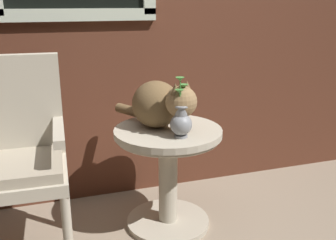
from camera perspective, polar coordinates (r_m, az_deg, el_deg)
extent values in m
cube|color=beige|center=(2.34, -13.16, 14.87)|extent=(0.92, 0.03, 0.07)
cylinder|color=#B2A893|center=(2.32, 0.00, -14.69)|extent=(0.47, 0.47, 0.03)
cylinder|color=#B2A893|center=(2.19, 0.00, -8.61)|extent=(0.11, 0.11, 0.52)
cylinder|color=#B2A893|center=(2.08, 0.00, -1.77)|extent=(0.59, 0.59, 0.03)
torus|color=#B2A893|center=(2.09, 0.00, -2.49)|extent=(0.56, 0.56, 0.02)
cylinder|color=#B2A893|center=(1.90, -14.54, -16.30)|extent=(0.04, 0.04, 0.41)
cylinder|color=#B2A893|center=(2.26, -14.92, -10.68)|extent=(0.04, 0.04, 0.41)
cube|color=#B2A893|center=(1.99, -21.61, -7.76)|extent=(0.50, 0.47, 0.06)
cube|color=tan|center=(1.96, -21.78, -6.30)|extent=(0.45, 0.43, 0.05)
cube|color=#B2A893|center=(2.08, -22.03, 1.78)|extent=(0.48, 0.08, 0.52)
cube|color=#B2A893|center=(1.90, -15.85, -1.51)|extent=(0.07, 0.41, 0.04)
ellipsoid|color=brown|center=(2.08, -1.78, 2.34)|extent=(0.35, 0.36, 0.25)
sphere|color=olive|center=(1.95, 1.95, 2.71)|extent=(0.16, 0.16, 0.16)
cone|color=brown|center=(1.90, 1.10, 4.60)|extent=(0.05, 0.05, 0.06)
cone|color=brown|center=(1.97, 2.83, 5.02)|extent=(0.05, 0.05, 0.06)
cylinder|color=brown|center=(2.23, -5.31, 1.30)|extent=(0.17, 0.23, 0.06)
cylinder|color=gray|center=(1.95, 1.93, -2.37)|extent=(0.07, 0.07, 0.01)
ellipsoid|color=gray|center=(1.93, 1.95, -0.65)|extent=(0.11, 0.11, 0.11)
cylinder|color=gray|center=(1.91, 1.97, 1.31)|extent=(0.06, 0.06, 0.05)
torus|color=gray|center=(1.91, 1.97, 2.08)|extent=(0.08, 0.08, 0.01)
cylinder|color=#47893D|center=(1.88, 1.83, 3.15)|extent=(0.02, 0.02, 0.08)
cone|color=#47893D|center=(1.86, 1.69, 4.26)|extent=(0.04, 0.04, 0.02)
cylinder|color=#47893D|center=(1.88, 1.88, 4.04)|extent=(0.02, 0.02, 0.14)
cone|color=#47893D|center=(1.85, 1.78, 6.06)|extent=(0.04, 0.04, 0.02)
cylinder|color=#47893D|center=(1.91, 2.16, 3.56)|extent=(0.03, 0.03, 0.10)
cone|color=#47893D|center=(1.92, 2.34, 5.03)|extent=(0.04, 0.04, 0.02)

